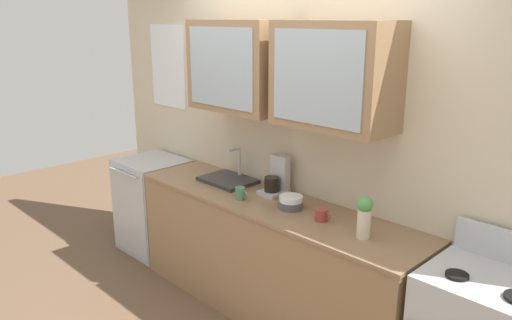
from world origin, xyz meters
The scene contains 10 objects.
ground_plane centered at (0.00, 0.00, 0.00)m, with size 10.00×10.00×0.00m, color brown.
back_wall_unit centered at (0.00, 0.29, 1.47)m, with size 4.54×0.48×2.69m.
counter centered at (0.00, 0.00, 0.45)m, with size 2.44×0.60×0.90m.
sink_faucet centered at (-0.55, 0.09, 0.92)m, with size 0.43×0.32×0.27m.
bowl_stack centered at (0.19, 0.01, 0.95)m, with size 0.17×0.17×0.09m.
vase centered at (0.82, -0.04, 1.04)m, with size 0.10×0.10×0.26m.
cup_near_sink centered at (-0.19, -0.12, 0.95)m, with size 0.11×0.07×0.09m.
cup_near_bowls centered at (0.48, -0.01, 0.94)m, with size 0.12×0.09×0.08m.
dishwasher centered at (-1.54, 0.00, 0.45)m, with size 0.60×0.58×0.90m.
coffee_maker centered at (-0.09, 0.16, 1.01)m, with size 0.17×0.20×0.29m.
Camera 1 is at (2.35, -2.46, 2.19)m, focal length 35.19 mm.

